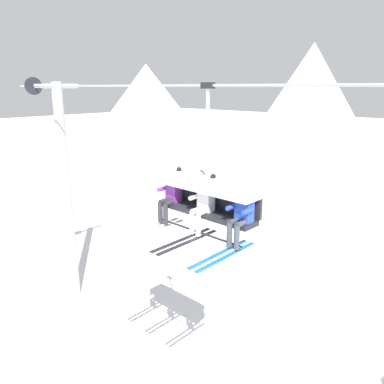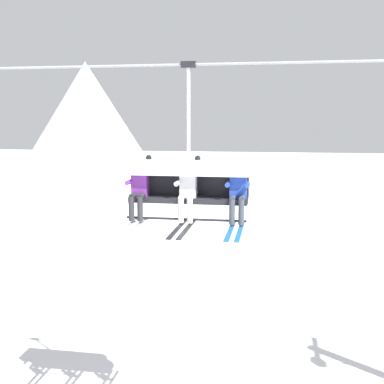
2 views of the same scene
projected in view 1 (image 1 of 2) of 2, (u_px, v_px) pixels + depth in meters
mountain_peak_west at (147, 103)px, 57.09m from camera, size 17.95×17.95×11.31m
mountain_peak_central at (310, 93)px, 54.93m from camera, size 17.60×17.60×14.12m
lift_tower_near at (66, 190)px, 13.79m from camera, size 0.36×1.88×8.31m
lift_cable at (236, 85)px, 6.82m from camera, size 18.43×0.05×0.05m
chairlift_chair at (209, 189)px, 7.89m from camera, size 2.40×0.74×3.03m
skier_purple at (170, 195)px, 8.46m from camera, size 0.48×1.70×1.34m
skier_white at (202, 204)px, 7.81m from camera, size 0.48×1.70×1.34m
skier_blue at (240, 215)px, 7.17m from camera, size 0.46×1.70×1.23m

